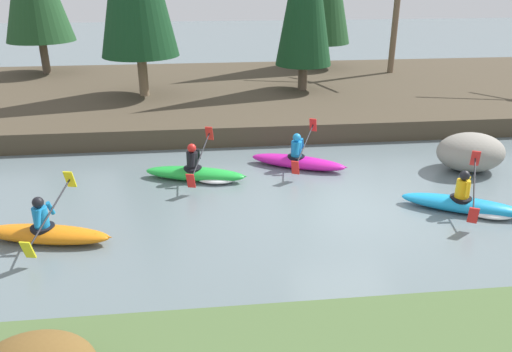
{
  "coord_description": "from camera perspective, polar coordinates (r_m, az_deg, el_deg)",
  "views": [
    {
      "loc": [
        -3.37,
        -10.18,
        5.22
      ],
      "look_at": [
        -2.13,
        0.9,
        0.55
      ],
      "focal_mm": 35.0,
      "sensor_mm": 36.0,
      "label": 1
    }
  ],
  "objects": [
    {
      "name": "ground_plane",
      "position": [
        11.92,
        10.73,
        -3.66
      ],
      "size": [
        90.0,
        90.0,
        0.0
      ],
      "primitive_type": "plane",
      "color": "slate"
    },
    {
      "name": "kayaker_far_back",
      "position": [
        11.11,
        -22.79,
        -5.92
      ],
      "size": [
        2.79,
        2.05,
        1.2
      ],
      "rotation": [
        0.0,
        0.0,
        -0.23
      ],
      "color": "orange",
      "rests_on": "ground"
    },
    {
      "name": "kayaker_lead",
      "position": [
        12.45,
        23.04,
        -3.0
      ],
      "size": [
        2.68,
        1.93,
        1.2
      ],
      "rotation": [
        0.0,
        0.0,
        -0.47
      ],
      "color": "#1993D6",
      "rests_on": "ground"
    },
    {
      "name": "boulder_midstream",
      "position": [
        14.95,
        23.32,
        2.53
      ],
      "size": [
        1.86,
        1.46,
        1.05
      ],
      "color": "gray",
      "rests_on": "ground"
    },
    {
      "name": "riverbank_far",
      "position": [
        21.36,
        2.9,
        9.45
      ],
      "size": [
        44.0,
        11.5,
        0.64
      ],
      "color": "#473D2D",
      "rests_on": "ground"
    },
    {
      "name": "kayaker_middle",
      "position": [
        14.03,
        4.89,
        1.79
      ],
      "size": [
        2.69,
        1.94,
        1.2
      ],
      "rotation": [
        0.0,
        0.0,
        -0.45
      ],
      "color": "#C61999",
      "rests_on": "ground"
    },
    {
      "name": "kayaker_trailing",
      "position": [
        13.26,
        -6.52,
        0.33
      ],
      "size": [
        2.77,
        2.04,
        1.2
      ],
      "rotation": [
        0.0,
        0.0,
        -0.28
      ],
      "color": "green",
      "rests_on": "ground"
    },
    {
      "name": "bare_tree_upstream",
      "position": [
        24.58,
        15.79,
        18.07
      ],
      "size": [
        3.43,
        3.38,
        6.2
      ],
      "color": "brown",
      "rests_on": "riverbank_far"
    }
  ]
}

